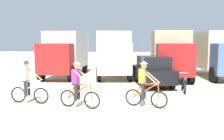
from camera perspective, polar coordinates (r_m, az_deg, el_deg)
ground_plane at (r=10.00m, az=-1.27°, el=-8.35°), size 120.00×120.00×0.00m
box_truck_avon_van at (r=19.26m, az=-10.58°, el=4.22°), size 2.79×6.88×3.35m
box_truck_white_box at (r=18.80m, az=0.24°, el=4.28°), size 3.41×7.04×3.35m
box_truck_tan_camper at (r=18.41m, az=13.13°, el=4.08°), size 2.61×6.83×3.35m
box_truck_cream_rv at (r=19.84m, az=22.90°, el=3.89°), size 2.86×6.91×3.35m
sedan_parked at (r=14.84m, az=9.42°, el=-0.17°), size 2.64×4.48×1.76m
cyclist_orange_shirt at (r=10.90m, az=-18.94°, el=-2.93°), size 1.73×0.52×1.82m
cyclist_cowboy_hat at (r=9.67m, az=-7.88°, el=-3.78°), size 1.71×0.56×1.82m
cyclist_near_camera at (r=9.78m, az=7.58°, el=-3.66°), size 1.68×0.65×1.82m
bicycle_spare at (r=13.20m, az=16.29°, el=-3.25°), size 0.50×1.73×0.97m
supply_crate at (r=14.42m, az=12.87°, el=-2.86°), size 0.74×0.74×0.55m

